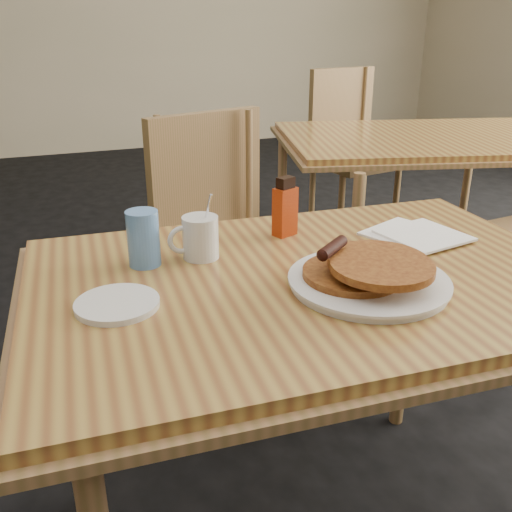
{
  "coord_description": "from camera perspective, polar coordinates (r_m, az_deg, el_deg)",
  "views": [
    {
      "loc": [
        -0.45,
        -0.97,
        1.24
      ],
      "look_at": [
        -0.06,
        0.03,
        0.79
      ],
      "focal_mm": 40.0,
      "sensor_mm": 36.0,
      "label": 1
    }
  ],
  "objects": [
    {
      "name": "wall_back",
      "position": [
        5.99,
        -18.39,
        23.05
      ],
      "size": [
        8.0,
        0.0,
        8.0
      ],
      "primitive_type": "plane",
      "rotation": [
        1.57,
        0.0,
        0.0
      ],
      "color": "beige",
      "rests_on": "ground"
    },
    {
      "name": "main_table",
      "position": [
        1.22,
        5.42,
        -3.59
      ],
      "size": [
        1.24,
        0.88,
        0.75
      ],
      "rotation": [
        0.0,
        0.0,
        -0.06
      ],
      "color": "#A8833B",
      "rests_on": "floor"
    },
    {
      "name": "pancake_plate",
      "position": [
        1.15,
        11.24,
        -1.87
      ],
      "size": [
        0.32,
        0.32,
        0.09
      ],
      "rotation": [
        0.0,
        0.0,
        0.21
      ],
      "color": "white",
      "rests_on": "main_table"
    },
    {
      "name": "side_saucer",
      "position": [
        1.09,
        -13.71,
        -4.68
      ],
      "size": [
        0.18,
        0.18,
        0.01
      ],
      "primitive_type": "cylinder",
      "rotation": [
        0.0,
        0.0,
        -0.18
      ],
      "color": "white",
      "rests_on": "main_table"
    },
    {
      "name": "neighbor_table",
      "position": [
        2.81,
        16.88,
        10.73
      ],
      "size": [
        1.55,
        1.24,
        0.75
      ],
      "rotation": [
        0.0,
        0.0,
        -0.26
      ],
      "color": "#A8833B",
      "rests_on": "floor"
    },
    {
      "name": "coffee_mug",
      "position": [
        1.26,
        -5.69,
        1.93
      ],
      "size": [
        0.11,
        0.08,
        0.15
      ],
      "rotation": [
        0.0,
        0.0,
        -0.04
      ],
      "color": "white",
      "rests_on": "main_table"
    },
    {
      "name": "blue_tumbler",
      "position": [
        1.24,
        -11.2,
        1.75
      ],
      "size": [
        0.08,
        0.08,
        0.12
      ],
      "primitive_type": "cylinder",
      "rotation": [
        0.0,
        0.0,
        -0.17
      ],
      "color": "#598DD2",
      "rests_on": "main_table"
    },
    {
      "name": "napkin_stack",
      "position": [
        1.44,
        15.67,
        2.06
      ],
      "size": [
        0.24,
        0.25,
        0.01
      ],
      "rotation": [
        0.0,
        0.0,
        0.38
      ],
      "color": "white",
      "rests_on": "main_table"
    },
    {
      "name": "syrup_bottle",
      "position": [
        1.39,
        2.93,
        4.75
      ],
      "size": [
        0.06,
        0.05,
        0.15
      ],
      "rotation": [
        0.0,
        0.0,
        0.37
      ],
      "color": "maroon",
      "rests_on": "main_table"
    },
    {
      "name": "chair_main_far",
      "position": [
        1.92,
        -3.97,
        2.2
      ],
      "size": [
        0.55,
        0.56,
        0.96
      ],
      "rotation": [
        0.0,
        0.0,
        0.31
      ],
      "color": "#997048",
      "rests_on": "floor"
    },
    {
      "name": "chair_neighbor_far",
      "position": [
        3.47,
        9.18,
        11.45
      ],
      "size": [
        0.51,
        0.52,
        0.98
      ],
      "rotation": [
        0.0,
        0.0,
        0.17
      ],
      "color": "#997048",
      "rests_on": "floor"
    }
  ]
}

